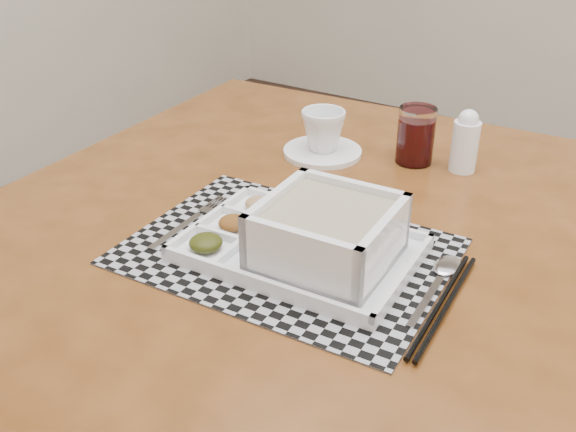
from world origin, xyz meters
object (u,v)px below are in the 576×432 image
(dining_table, at_px, (328,267))
(creamer_bottle, at_px, (465,142))
(cup, at_px, (323,130))
(juice_glass, at_px, (416,137))
(serving_tray, at_px, (317,240))

(dining_table, distance_m, creamer_bottle, 0.35)
(dining_table, bearing_deg, creamer_bottle, 69.86)
(dining_table, relative_size, cup, 13.73)
(juice_glass, xyz_separation_m, creamer_bottle, (0.09, 0.01, 0.01))
(dining_table, height_order, juice_glass, juice_glass)
(dining_table, xyz_separation_m, serving_tray, (0.04, -0.11, 0.12))
(cup, distance_m, juice_glass, 0.17)
(serving_tray, relative_size, juice_glass, 3.14)
(dining_table, xyz_separation_m, creamer_bottle, (0.11, 0.30, 0.14))
(cup, xyz_separation_m, creamer_bottle, (0.25, 0.07, 0.01))
(cup, bearing_deg, serving_tray, -37.94)
(cup, relative_size, juice_glass, 0.79)
(dining_table, relative_size, serving_tray, 3.47)
(dining_table, distance_m, serving_tray, 0.17)
(serving_tray, height_order, creamer_bottle, creamer_bottle)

